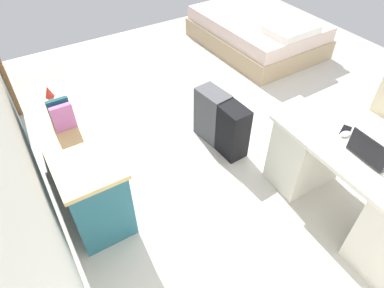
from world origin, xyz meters
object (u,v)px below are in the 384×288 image
Objects in this scene: office_chair at (384,131)px; suitcase_black at (230,130)px; figurine_small at (48,92)px; suitcase_spare_grey at (212,115)px; desk at (350,184)px; cell_phone_by_mouse at (346,130)px; computer_mouse at (345,134)px; credenza at (72,150)px; bed at (257,32)px; laptop at (371,153)px.

office_chair reaches higher than suitcase_black.
suitcase_spare_grey is at bearing -110.43° from figurine_small.
suitcase_spare_grey is at bearing 3.38° from suitcase_black.
desk is 10.73× the size of cell_phone_by_mouse.
suitcase_black is 5.75× the size of computer_mouse.
suitcase_spare_grey is at bearing -96.52° from credenza.
office_chair is at bearing -130.65° from suitcase_black.
bed is at bearing -48.27° from suitcase_black.
desk is at bearing -28.38° from laptop.
office_chair is 0.49× the size of bed.
computer_mouse reaches higher than bed.
office_chair reaches higher than suitcase_spare_grey.
cell_phone_by_mouse is at bearing -52.94° from computer_mouse.
bed is at bearing -26.23° from desk.
desk is 0.76× the size of bed.
office_chair reaches higher than cell_phone_by_mouse.
cell_phone_by_mouse is at bearing -157.20° from suitcase_black.
computer_mouse reaches higher than desk.
suitcase_black is (0.90, 1.14, -0.13)m from office_chair.
office_chair is 2.70m from bed.
suitcase_black is at bearing -107.32° from credenza.
figurine_small is at bearing 0.24° from credenza.
figurine_small reaches higher than desk.
computer_mouse is 2.57m from figurine_small.
laptop is at bearing 153.73° from bed.
office_chair is at bearing 166.37° from bed.
laptop is (-1.21, -0.33, 0.51)m from suitcase_black.
laptop is at bearing -166.98° from suitcase_black.
office_chair is 8.55× the size of figurine_small.
credenza is at bearing 70.37° from suitcase_black.
laptop is at bearing 170.98° from computer_mouse.
computer_mouse is (-1.41, -1.85, 0.39)m from credenza.
cell_phone_by_mouse is at bearing -16.65° from desk.
suitcase_black is 0.98× the size of suitcase_spare_grey.
bed is at bearing -74.80° from figurine_small.
suitcase_spare_grey is 1.63m from laptop.
credenza is 3.06× the size of suitcase_spare_grey.
suitcase_spare_grey is 5.88× the size of computer_mouse.
computer_mouse reaches higher than suitcase_spare_grey.
cell_phone_by_mouse is (0.25, -0.07, 0.36)m from desk.
suitcase_black is at bearing 179.15° from suitcase_spare_grey.
laptop reaches higher than cell_phone_by_mouse.
cell_phone_by_mouse is (-1.21, -0.46, 0.46)m from suitcase_spare_grey.
desk is at bearing 138.74° from cell_phone_by_mouse.
laptop is 2.72m from figurine_small.
figurine_small reaches higher than cell_phone_by_mouse.
laptop is at bearing -132.75° from credenza.
cell_phone_by_mouse reaches higher than credenza.
laptop is 0.31m from cell_phone_by_mouse.
office_chair is at bearing -123.56° from figurine_small.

